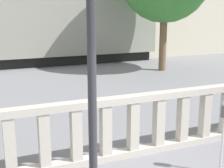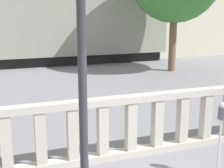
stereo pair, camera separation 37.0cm
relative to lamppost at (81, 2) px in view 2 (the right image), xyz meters
name	(u,v)px [view 2 (the right image)]	position (x,y,z in m)	size (l,w,h in m)	color
balustrade	(131,126)	(1.31, 1.28, -2.42)	(12.90, 0.24, 1.30)	#BCB5A8
lamppost	(81,2)	(0.00, 0.00, 0.00)	(0.33, 0.33, 5.52)	#2D2D33
parking_meter	(222,119)	(2.51, 0.01, -1.98)	(0.14, 0.14, 1.40)	silver
train_far	(74,20)	(6.06, 27.43, -1.13)	(19.55, 3.15, 4.29)	black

